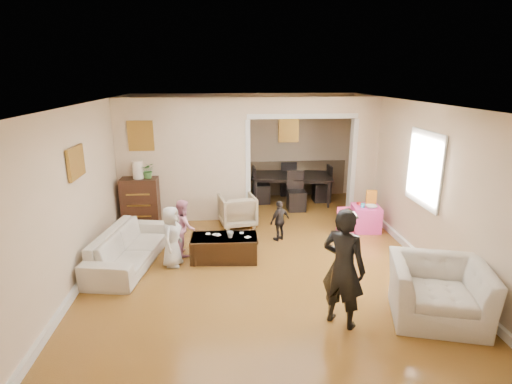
{
  "coord_description": "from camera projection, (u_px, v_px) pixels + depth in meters",
  "views": [
    {
      "loc": [
        -0.58,
        -6.58,
        3.03
      ],
      "look_at": [
        0.0,
        0.2,
        1.05
      ],
      "focal_mm": 28.34,
      "sensor_mm": 36.0,
      "label": 1
    }
  ],
  "objects": [
    {
      "name": "floor",
      "position": [
        257.0,
        252.0,
        7.19
      ],
      "size": [
        7.0,
        7.0,
        0.0
      ],
      "primitive_type": "plane",
      "color": "#A2722A",
      "rests_on": "ground"
    },
    {
      "name": "partition_left",
      "position": [
        184.0,
        161.0,
        8.44
      ],
      "size": [
        2.75,
        0.18,
        2.6
      ],
      "primitive_type": "cube",
      "color": "beige",
      "rests_on": "ground"
    },
    {
      "name": "partition_right",
      "position": [
        363.0,
        158.0,
        8.75
      ],
      "size": [
        0.55,
        0.18,
        2.6
      ],
      "primitive_type": "cube",
      "color": "beige",
      "rests_on": "ground"
    },
    {
      "name": "partition_header",
      "position": [
        302.0,
        105.0,
        8.33
      ],
      "size": [
        2.22,
        0.18,
        0.35
      ],
      "primitive_type": "cube",
      "color": "beige",
      "rests_on": "partition_right"
    },
    {
      "name": "window_pane",
      "position": [
        425.0,
        169.0,
        6.6
      ],
      "size": [
        0.03,
        0.95,
        1.1
      ],
      "primitive_type": "cube",
      "color": "white",
      "rests_on": "ground"
    },
    {
      "name": "framed_art_partition",
      "position": [
        141.0,
        136.0,
        8.12
      ],
      "size": [
        0.45,
        0.03,
        0.55
      ],
      "primitive_type": "cube",
      "color": "brown",
      "rests_on": "partition_left"
    },
    {
      "name": "framed_art_sofa_wall",
      "position": [
        76.0,
        162.0,
        5.89
      ],
      "size": [
        0.03,
        0.55,
        0.4
      ],
      "primitive_type": "cube",
      "color": "brown"
    },
    {
      "name": "framed_art_alcove",
      "position": [
        289.0,
        130.0,
        10.1
      ],
      "size": [
        0.45,
        0.03,
        0.55
      ],
      "primitive_type": "cube",
      "color": "brown"
    },
    {
      "name": "sofa",
      "position": [
        129.0,
        247.0,
        6.66
      ],
      "size": [
        1.11,
        2.11,
        0.58
      ],
      "primitive_type": "imported",
      "rotation": [
        0.0,
        0.0,
        1.4
      ],
      "color": "beige",
      "rests_on": "ground"
    },
    {
      "name": "armchair_back",
      "position": [
        237.0,
        210.0,
        8.36
      ],
      "size": [
        0.82,
        0.84,
        0.66
      ],
      "primitive_type": "imported",
      "rotation": [
        0.0,
        0.0,
        3.33
      ],
      "color": "tan",
      "rests_on": "ground"
    },
    {
      "name": "armchair_front",
      "position": [
        438.0,
        291.0,
        5.14
      ],
      "size": [
        1.39,
        1.29,
        0.75
      ],
      "primitive_type": "imported",
      "rotation": [
        0.0,
        0.0,
        -0.28
      ],
      "color": "beige",
      "rests_on": "ground"
    },
    {
      "name": "dresser",
      "position": [
        141.0,
        202.0,
        8.3
      ],
      "size": [
        0.74,
        0.42,
        1.02
      ],
      "primitive_type": "cube",
      "color": "#351A0F",
      "rests_on": "ground"
    },
    {
      "name": "table_lamp",
      "position": [
        138.0,
        170.0,
        8.11
      ],
      "size": [
        0.22,
        0.22,
        0.36
      ],
      "primitive_type": "cylinder",
      "color": "#FDEACE",
      "rests_on": "dresser"
    },
    {
      "name": "potted_plant",
      "position": [
        148.0,
        170.0,
        8.13
      ],
      "size": [
        0.29,
        0.25,
        0.32
      ],
      "primitive_type": "imported",
      "color": "#437634",
      "rests_on": "dresser"
    },
    {
      "name": "coffee_table",
      "position": [
        224.0,
        248.0,
        6.85
      ],
      "size": [
        1.14,
        0.64,
        0.41
      ],
      "primitive_type": "cube",
      "rotation": [
        0.0,
        0.0,
        -0.08
      ],
      "color": "#331F10",
      "rests_on": "ground"
    },
    {
      "name": "coffee_cup",
      "position": [
        230.0,
        235.0,
        6.73
      ],
      "size": [
        0.12,
        0.12,
        0.1
      ],
      "primitive_type": "imported",
      "rotation": [
        0.0,
        0.0,
        -0.08
      ],
      "color": "beige",
      "rests_on": "coffee_table"
    },
    {
      "name": "play_table",
      "position": [
        366.0,
        218.0,
        8.12
      ],
      "size": [
        0.58,
        0.58,
        0.51
      ],
      "primitive_type": "cube",
      "rotation": [
        0.0,
        0.0,
        -0.1
      ],
      "color": "#FF43B1",
      "rests_on": "ground"
    },
    {
      "name": "cereal_box",
      "position": [
        371.0,
        197.0,
        8.12
      ],
      "size": [
        0.21,
        0.09,
        0.3
      ],
      "primitive_type": "cube",
      "rotation": [
        0.0,
        0.0,
        -0.1
      ],
      "color": "yellow",
      "rests_on": "play_table"
    },
    {
      "name": "cyan_cup",
      "position": [
        363.0,
        205.0,
        7.99
      ],
      "size": [
        0.08,
        0.08,
        0.08
      ],
      "primitive_type": "cylinder",
      "color": "#2AC1D3",
      "rests_on": "play_table"
    },
    {
      "name": "toy_block",
      "position": [
        359.0,
        203.0,
        8.15
      ],
      "size": [
        0.09,
        0.08,
        0.05
      ],
      "primitive_type": "cube",
      "rotation": [
        0.0,
        0.0,
        0.25
      ],
      "color": "red",
      "rests_on": "play_table"
    },
    {
      "name": "play_bowl",
      "position": [
        371.0,
        207.0,
        7.93
      ],
      "size": [
        0.25,
        0.25,
        0.06
      ],
      "primitive_type": "imported",
      "rotation": [
        0.0,
        0.0,
        -0.1
      ],
      "color": "white",
      "rests_on": "play_table"
    },
    {
      "name": "dining_table",
      "position": [
        292.0,
        189.0,
        9.93
      ],
      "size": [
        2.08,
        1.38,
        0.68
      ],
      "primitive_type": "imported",
      "rotation": [
        0.0,
        0.0,
        -0.17
      ],
      "color": "black",
      "rests_on": "ground"
    },
    {
      "name": "adult_person",
      "position": [
        343.0,
        268.0,
        4.91
      ],
      "size": [
        0.66,
        0.65,
        1.54
      ],
      "primitive_type": "imported",
      "rotation": [
        0.0,
        0.0,
        2.42
      ],
      "color": "black",
      "rests_on": "ground"
    },
    {
      "name": "child_kneel_a",
      "position": [
        172.0,
        236.0,
        6.55
      ],
      "size": [
        0.44,
        0.56,
        1.01
      ],
      "primitive_type": "imported",
      "rotation": [
        0.0,
        0.0,
        1.32
      ],
      "color": "silver",
      "rests_on": "ground"
    },
    {
      "name": "child_kneel_b",
      "position": [
        183.0,
        227.0,
        7.0
      ],
      "size": [
        0.49,
        0.56,
        0.98
      ],
      "primitive_type": "imported",
      "rotation": [
        0.0,
        0.0,
        1.84
      ],
      "color": "pink",
      "rests_on": "ground"
    },
    {
      "name": "child_toddler",
      "position": [
        280.0,
        221.0,
        7.6
      ],
      "size": [
        0.48,
        0.42,
        0.78
      ],
      "primitive_type": "imported",
      "rotation": [
        0.0,
        0.0,
        -2.52
      ],
      "color": "black",
      "rests_on": "ground"
    },
    {
      "name": "craft_papers",
      "position": [
        226.0,
        235.0,
        6.86
      ],
      "size": [
        0.77,
        0.32,
        0.0
      ],
      "color": "white",
      "rests_on": "coffee_table"
    }
  ]
}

